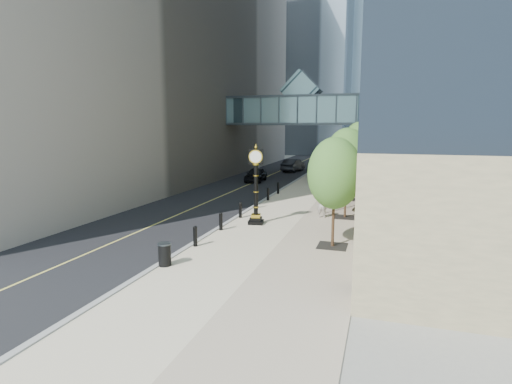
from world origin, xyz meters
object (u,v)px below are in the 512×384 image
car_far (293,165)px  trash_bin (165,255)px  car_near (256,175)px  street_clock (256,190)px  pedestrian (322,204)px

car_far → trash_bin: bearing=101.5°
car_near → street_clock: bearing=-76.0°
car_near → car_far: 11.02m
street_clock → car_near: size_ratio=1.07×
pedestrian → car_near: 17.60m
trash_bin → car_far: 36.92m
street_clock → car_near: (-5.68, 17.88, -1.31)m
street_clock → trash_bin: (-1.41, -8.05, -1.55)m
street_clock → pedestrian: 4.65m
pedestrian → trash_bin: bearing=62.9°
car_far → street_clock: bearing=105.4°
pedestrian → car_near: size_ratio=0.40×
trash_bin → car_near: (-4.27, 25.93, 0.24)m
pedestrian → car_near: bearing=-61.6°
trash_bin → car_far: (-2.60, 36.82, 0.31)m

